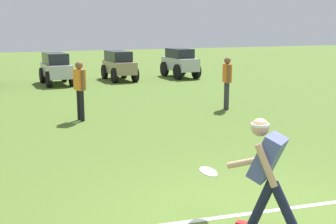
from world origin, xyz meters
TOP-DOWN VIEW (x-y plane):
  - field_line_paint at (0.00, 0.35)m, footprint 26.85×3.54m
  - frisbee_thrower at (-0.16, -0.21)m, footprint 0.60×1.05m
  - frisbee_in_flight at (-0.49, 0.59)m, footprint 0.34×0.34m
  - teammate_near_sideline at (-0.83, 6.91)m, footprint 0.28×0.49m
  - teammate_deep at (3.52, 6.73)m, footprint 0.29×0.49m
  - parked_car_slot_d at (-0.27, 14.53)m, footprint 1.20×2.42m
  - parked_car_slot_e at (2.64, 14.84)m, footprint 1.15×2.40m
  - parked_car_slot_f at (5.69, 14.69)m, footprint 1.19×2.36m

SIDE VIEW (x-z plane):
  - field_line_paint at x=0.00m, z-range 0.00..0.01m
  - frisbee_in_flight at x=-0.49m, z-range 0.53..0.62m
  - parked_car_slot_d at x=-0.27m, z-range 0.05..1.39m
  - parked_car_slot_e at x=2.64m, z-range 0.05..1.39m
  - parked_car_slot_f at x=5.69m, z-range 0.04..1.44m
  - frisbee_thrower at x=-0.16m, z-range 0.09..1.51m
  - teammate_near_sideline at x=-0.83m, z-range 0.16..1.72m
  - teammate_deep at x=3.52m, z-range 0.16..1.72m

